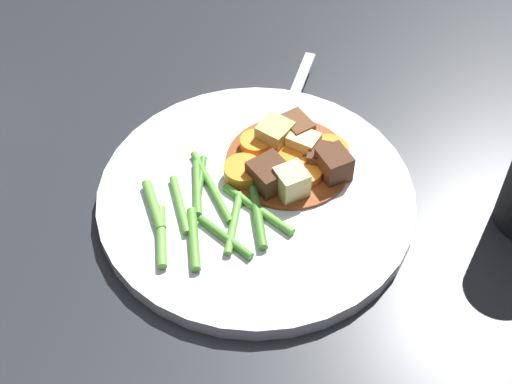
{
  "coord_description": "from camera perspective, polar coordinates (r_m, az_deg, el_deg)",
  "views": [
    {
      "loc": [
        -0.23,
        -0.34,
        0.48
      ],
      "look_at": [
        0.0,
        0.0,
        0.01
      ],
      "focal_mm": 51.84,
      "sensor_mm": 36.0,
      "label": 1
    }
  ],
  "objects": [
    {
      "name": "fork",
      "position": [
        0.68,
        2.32,
        5.91
      ],
      "size": [
        0.15,
        0.12,
        0.0
      ],
      "color": "silver",
      "rests_on": "dinner_plate"
    },
    {
      "name": "potato_chunk_1",
      "position": [
        0.61,
        2.75,
        0.7
      ],
      "size": [
        0.03,
        0.03,
        0.03
      ],
      "primitive_type": "cube",
      "rotation": [
        0.0,
        0.0,
        6.17
      ],
      "color": "#EAD68C",
      "rests_on": "dinner_plate"
    },
    {
      "name": "carrot_slice_2",
      "position": [
        0.63,
        3.79,
        1.44
      ],
      "size": [
        0.04,
        0.04,
        0.01
      ],
      "primitive_type": "cylinder",
      "rotation": [
        0.0,
        0.0,
        1.37
      ],
      "color": "orange",
      "rests_on": "dinner_plate"
    },
    {
      "name": "carrot_slice_0",
      "position": [
        0.64,
        2.47,
        3.02
      ],
      "size": [
        0.04,
        0.04,
        0.01
      ],
      "primitive_type": "cylinder",
      "rotation": [
        0.0,
        0.0,
        2.84
      ],
      "color": "orange",
      "rests_on": "dinner_plate"
    },
    {
      "name": "green_bean_5",
      "position": [
        0.59,
        -4.83,
        -3.63
      ],
      "size": [
        0.03,
        0.06,
        0.01
      ],
      "primitive_type": "cylinder",
      "rotation": [
        0.0,
        1.57,
        4.24
      ],
      "color": "#599E38",
      "rests_on": "dinner_plate"
    },
    {
      "name": "carrot_slice_1",
      "position": [
        0.65,
        5.38,
        3.34
      ],
      "size": [
        0.05,
        0.05,
        0.01
      ],
      "primitive_type": "cylinder",
      "rotation": [
        0.0,
        0.0,
        0.34
      ],
      "color": "orange",
      "rests_on": "dinner_plate"
    },
    {
      "name": "green_bean_10",
      "position": [
        0.62,
        -3.47,
        0.43
      ],
      "size": [
        0.02,
        0.08,
        0.01
      ],
      "primitive_type": "cylinder",
      "rotation": [
        0.0,
        1.57,
        4.53
      ],
      "color": "#599E38",
      "rests_on": "dinner_plate"
    },
    {
      "name": "green_bean_1",
      "position": [
        0.6,
        -1.72,
        -2.39
      ],
      "size": [
        0.05,
        0.05,
        0.01
      ],
      "primitive_type": "cylinder",
      "rotation": [
        0.0,
        1.57,
        3.98
      ],
      "color": "#66AD42",
      "rests_on": "dinner_plate"
    },
    {
      "name": "green_bean_9",
      "position": [
        0.6,
        0.04,
        -1.33
      ],
      "size": [
        0.04,
        0.07,
        0.01
      ],
      "primitive_type": "cylinder",
      "rotation": [
        0.0,
        1.57,
        4.25
      ],
      "color": "#4C8E33",
      "rests_on": "dinner_plate"
    },
    {
      "name": "meat_chunk_0",
      "position": [
        0.64,
        5.13,
        2.67
      ],
      "size": [
        0.03,
        0.03,
        0.02
      ],
      "primitive_type": "cube",
      "rotation": [
        0.0,
        0.0,
        0.73
      ],
      "color": "#4C2B19",
      "rests_on": "dinner_plate"
    },
    {
      "name": "meat_chunk_1",
      "position": [
        0.66,
        3.16,
        4.85
      ],
      "size": [
        0.02,
        0.03,
        0.02
      ],
      "primitive_type": "cube",
      "rotation": [
        0.0,
        0.0,
        6.26
      ],
      "color": "brown",
      "rests_on": "dinner_plate"
    },
    {
      "name": "ground_plane",
      "position": [
        0.63,
        0.0,
        -0.84
      ],
      "size": [
        3.0,
        3.0,
        0.0
      ],
      "primitive_type": "plane",
      "color": "#26282D"
    },
    {
      "name": "potato_chunk_0",
      "position": [
        0.65,
        1.48,
        4.42
      ],
      "size": [
        0.03,
        0.03,
        0.02
      ],
      "primitive_type": "cube",
      "rotation": [
        0.0,
        0.0,
        3.5
      ],
      "color": "#DBBC6B",
      "rests_on": "dinner_plate"
    },
    {
      "name": "meat_chunk_2",
      "position": [
        0.63,
        6.02,
        2.09
      ],
      "size": [
        0.03,
        0.03,
        0.03
      ],
      "primitive_type": "cube",
      "rotation": [
        0.0,
        0.0,
        3.02
      ],
      "color": "#4C2B19",
      "rests_on": "dinner_plate"
    },
    {
      "name": "green_bean_2",
      "position": [
        0.62,
        -4.56,
        0.33
      ],
      "size": [
        0.03,
        0.05,
        0.01
      ],
      "primitive_type": "cylinder",
      "rotation": [
        0.0,
        1.57,
        4.2
      ],
      "color": "#599E38",
      "rests_on": "dinner_plate"
    },
    {
      "name": "dinner_plate",
      "position": [
        0.63,
        0.0,
        -0.42
      ],
      "size": [
        0.27,
        0.27,
        0.01
      ],
      "primitive_type": "cylinder",
      "color": "white",
      "rests_on": "ground_plane"
    },
    {
      "name": "green_bean_4",
      "position": [
        0.61,
        -5.89,
        -0.99
      ],
      "size": [
        0.03,
        0.06,
        0.01
      ],
      "primitive_type": "cylinder",
      "rotation": [
        0.0,
        1.57,
        4.38
      ],
      "color": "#66AD42",
      "rests_on": "dinner_plate"
    },
    {
      "name": "green_bean_6",
      "position": [
        0.6,
        0.15,
        -1.31
      ],
      "size": [
        0.02,
        0.07,
        0.01
      ],
      "primitive_type": "cylinder",
      "rotation": [
        0.0,
        1.57,
        4.96
      ],
      "color": "#66AD42",
      "rests_on": "dinner_plate"
    },
    {
      "name": "meat_chunk_3",
      "position": [
        0.61,
        1.25,
        1.03
      ],
      "size": [
        0.03,
        0.03,
        0.02
      ],
      "primitive_type": "cube",
      "rotation": [
        0.0,
        0.0,
        4.74
      ],
      "color": "#4C2B19",
      "rests_on": "dinner_plate"
    },
    {
      "name": "carrot_slice_3",
      "position": [
        0.65,
        -0.04,
        3.7
      ],
      "size": [
        0.03,
        0.03,
        0.01
      ],
      "primitive_type": "cylinder",
      "rotation": [
        0.0,
        0.0,
        3.15
      ],
      "color": "orange",
      "rests_on": "dinner_plate"
    },
    {
      "name": "green_bean_0",
      "position": [
        0.59,
        -7.22,
        -3.56
      ],
      "size": [
        0.03,
        0.06,
        0.01
      ],
      "primitive_type": "cylinder",
      "rotation": [
        0.0,
        1.57,
        4.23
      ],
      "color": "#66AD42",
      "rests_on": "dinner_plate"
    },
    {
      "name": "green_bean_7",
      "position": [
        0.59,
        -2.39,
        -3.5
      ],
      "size": [
        0.02,
        0.06,
        0.01
      ],
      "primitive_type": "cylinder",
      "rotation": [
        0.0,
        1.57,
        4.94
      ],
      "color": "#4C8E33",
      "rests_on": "dinner_plate"
    },
    {
      "name": "green_bean_8",
      "position": [
        0.62,
        -4.37,
        0.52
      ],
      "size": [
        0.04,
        0.06,
        0.01
      ],
      "primitive_type": "cylinder",
      "rotation": [
        0.0,
        1.57,
        4.06
      ],
      "color": "#4C8E33",
      "rests_on": "dinner_plate"
    },
    {
      "name": "carrot_slice_4",
      "position": [
        0.62,
        -1.36,
        1.37
      ],
      "size": [
        0.04,
        0.04,
        0.01
      ],
      "primitive_type": "cylinder",
      "rotation": [
        0.0,
        0.0,
        5.13
      ],
      "color": "orange",
      "rests_on": "dinner_plate"
    },
    {
      "name": "potato_chunk_2",
      "position": [
        0.65,
        3.67,
        3.71
      ],
      "size": [
        0.03,
        0.03,
        0.02
      ],
      "primitive_type": "cube",
      "rotation": [
        0.0,
        0.0,
        0.47
      ],
      "color": "#EAD68C",
      "rests_on": "dinner_plate"
    },
    {
      "name": "green_bean_3",
      "position": [
        0.61,
        -7.89,
        -1.04
      ],
      "size": [
        0.02,
        0.05,
        0.01
      ],
      "primitive_type": "cylinder",
      "rotation": [
        0.0,
        1.57,
        4.44
      ],
      "color": "#66AD42",
      "rests_on": "dinner_plate"
    },
    {
      "name": "stew_sauce",
      "position": [
        0.64,
        2.52,
        2.35
      ],
      "size": [
        0.11,
        0.11,
        0.0
      ],
      "primitive_type": "cylinder",
      "color": "brown",
      "rests_on": "dinner_plate"
    }
  ]
}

